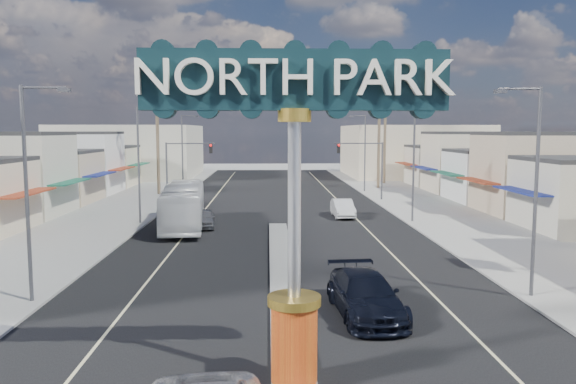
{
  "coord_description": "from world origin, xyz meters",
  "views": [
    {
      "loc": [
        -0.71,
        -13.15,
        7.17
      ],
      "look_at": [
        0.11,
        10.0,
        4.64
      ],
      "focal_mm": 35.0,
      "sensor_mm": 36.0,
      "label": 1
    }
  ],
  "objects": [
    {
      "name": "ground",
      "position": [
        0.0,
        30.0,
        0.0
      ],
      "size": [
        160.0,
        160.0,
        0.0
      ],
      "primitive_type": "plane",
      "color": "gray",
      "rests_on": "ground"
    },
    {
      "name": "road",
      "position": [
        0.0,
        30.0,
        0.01
      ],
      "size": [
        20.0,
        120.0,
        0.01
      ],
      "primitive_type": "cube",
      "color": "black",
      "rests_on": "ground"
    },
    {
      "name": "median_island",
      "position": [
        0.0,
        14.0,
        0.08
      ],
      "size": [
        1.3,
        30.0,
        0.16
      ],
      "primitive_type": "cube",
      "color": "gray",
      "rests_on": "ground"
    },
    {
      "name": "sidewalk_left",
      "position": [
        -14.0,
        30.0,
        0.06
      ],
      "size": [
        8.0,
        120.0,
        0.12
      ],
      "primitive_type": "cube",
      "color": "gray",
      "rests_on": "ground"
    },
    {
      "name": "sidewalk_right",
      "position": [
        14.0,
        30.0,
        0.06
      ],
      "size": [
        8.0,
        120.0,
        0.12
      ],
      "primitive_type": "cube",
      "color": "gray",
      "rests_on": "ground"
    },
    {
      "name": "storefront_row_left",
      "position": [
        -24.0,
        43.0,
        3.0
      ],
      "size": [
        12.0,
        42.0,
        6.0
      ],
      "primitive_type": "cube",
      "color": "beige",
      "rests_on": "ground"
    },
    {
      "name": "storefront_row_right",
      "position": [
        24.0,
        43.0,
        3.0
      ],
      "size": [
        12.0,
        42.0,
        6.0
      ],
      "primitive_type": "cube",
      "color": "#B7B29E",
      "rests_on": "ground"
    },
    {
      "name": "backdrop_far_left",
      "position": [
        -22.0,
        75.0,
        4.0
      ],
      "size": [
        20.0,
        20.0,
        8.0
      ],
      "primitive_type": "cube",
      "color": "#B7B29E",
      "rests_on": "ground"
    },
    {
      "name": "backdrop_far_right",
      "position": [
        22.0,
        75.0,
        4.0
      ],
      "size": [
        20.0,
        20.0,
        8.0
      ],
      "primitive_type": "cube",
      "color": "beige",
      "rests_on": "ground"
    },
    {
      "name": "gateway_sign",
      "position": [
        0.0,
        1.98,
        5.93
      ],
      "size": [
        8.2,
        1.5,
        9.15
      ],
      "color": "red",
      "rests_on": "median_island"
    },
    {
      "name": "traffic_signal_left",
      "position": [
        -9.18,
        43.99,
        4.27
      ],
      "size": [
        5.09,
        0.45,
        6.0
      ],
      "color": "#47474C",
      "rests_on": "ground"
    },
    {
      "name": "traffic_signal_right",
      "position": [
        9.18,
        43.99,
        4.27
      ],
      "size": [
        5.09,
        0.45,
        6.0
      ],
      "color": "#47474C",
      "rests_on": "ground"
    },
    {
      "name": "streetlight_l_near",
      "position": [
        -10.43,
        10.0,
        5.07
      ],
      "size": [
        2.03,
        0.22,
        9.0
      ],
      "color": "#47474C",
      "rests_on": "ground"
    },
    {
      "name": "streetlight_l_mid",
      "position": [
        -10.43,
        30.0,
        5.07
      ],
      "size": [
        2.03,
        0.22,
        9.0
      ],
      "color": "#47474C",
      "rests_on": "ground"
    },
    {
      "name": "streetlight_l_far",
      "position": [
        -10.43,
        52.0,
        5.07
      ],
      "size": [
        2.03,
        0.22,
        9.0
      ],
      "color": "#47474C",
      "rests_on": "ground"
    },
    {
      "name": "streetlight_r_near",
      "position": [
        10.43,
        10.0,
        5.07
      ],
      "size": [
        2.03,
        0.22,
        9.0
      ],
      "color": "#47474C",
      "rests_on": "ground"
    },
    {
      "name": "streetlight_r_mid",
      "position": [
        10.43,
        30.0,
        5.07
      ],
      "size": [
        2.03,
        0.22,
        9.0
      ],
      "color": "#47474C",
      "rests_on": "ground"
    },
    {
      "name": "streetlight_r_far",
      "position": [
        10.43,
        52.0,
        5.07
      ],
      "size": [
        2.03,
        0.22,
        9.0
      ],
      "color": "#47474C",
      "rests_on": "ground"
    },
    {
      "name": "palm_left_far",
      "position": [
        -13.0,
        50.0,
        11.5
      ],
      "size": [
        2.6,
        2.6,
        13.1
      ],
      "color": "brown",
      "rests_on": "ground"
    },
    {
      "name": "palm_right_mid",
      "position": [
        13.0,
        56.0,
        10.6
      ],
      "size": [
        2.6,
        2.6,
        12.1
      ],
      "color": "brown",
      "rests_on": "ground"
    },
    {
      "name": "palm_right_far",
      "position": [
        15.0,
        62.0,
        12.39
      ],
      "size": [
        2.6,
        2.6,
        14.1
      ],
      "color": "brown",
      "rests_on": "ground"
    },
    {
      "name": "suv_right",
      "position": [
        3.05,
        7.96,
        0.83
      ],
      "size": [
        2.77,
        5.87,
        1.65
      ],
      "primitive_type": "imported",
      "rotation": [
        0.0,
        0.0,
        0.08
      ],
      "color": "black",
      "rests_on": "ground"
    },
    {
      "name": "car_parked_left",
      "position": [
        -5.5,
        28.3,
        0.69
      ],
      "size": [
        1.88,
        4.15,
        1.38
      ],
      "primitive_type": "imported",
      "rotation": [
        0.0,
        0.0,
        0.06
      ],
      "color": "slate",
      "rests_on": "ground"
    },
    {
      "name": "car_parked_right",
      "position": [
        5.5,
        33.01,
        0.75
      ],
      "size": [
        1.67,
        4.56,
        1.49
      ],
      "primitive_type": "imported",
      "rotation": [
        0.0,
        0.0,
        0.02
      ],
      "color": "silver",
      "rests_on": "ground"
    },
    {
      "name": "city_bus",
      "position": [
        -7.0,
        28.28,
        1.64
      ],
      "size": [
        3.88,
        12.0,
        3.28
      ],
      "primitive_type": "imported",
      "rotation": [
        0.0,
        0.0,
        0.1
      ],
      "color": "white",
      "rests_on": "ground"
    }
  ]
}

